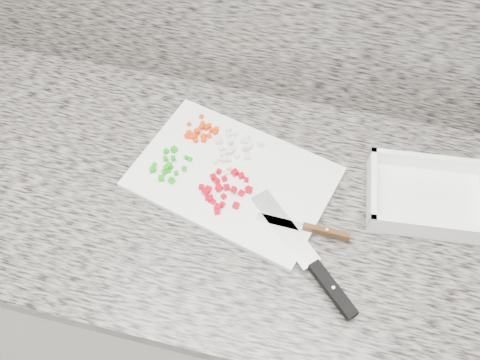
# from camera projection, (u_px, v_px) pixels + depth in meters

# --- Properties ---
(cabinet) EXTENTS (3.92, 0.62, 0.86)m
(cabinet) POSITION_uv_depth(u_px,v_px,m) (225.00, 283.00, 1.49)
(cabinet) COLOR beige
(cabinet) RESTS_ON ground
(countertop) EXTENTS (3.96, 0.64, 0.04)m
(countertop) POSITION_uv_depth(u_px,v_px,m) (219.00, 198.00, 1.11)
(countertop) COLOR slate
(countertop) RESTS_ON cabinet
(cutting_board) EXTENTS (0.45, 0.36, 0.01)m
(cutting_board) POSITION_uv_depth(u_px,v_px,m) (233.00, 177.00, 1.11)
(cutting_board) COLOR white
(cutting_board) RESTS_ON countertop
(carrot_pile) EXTENTS (0.07, 0.08, 0.02)m
(carrot_pile) POSITION_uv_depth(u_px,v_px,m) (201.00, 131.00, 1.16)
(carrot_pile) COLOR red
(carrot_pile) RESTS_ON cutting_board
(onion_pile) EXTENTS (0.11, 0.09, 0.02)m
(onion_pile) POSITION_uv_depth(u_px,v_px,m) (236.00, 146.00, 1.14)
(onion_pile) COLOR beige
(onion_pile) RESTS_ON cutting_board
(green_pepper_pile) EXTENTS (0.08, 0.09, 0.02)m
(green_pepper_pile) POSITION_uv_depth(u_px,v_px,m) (168.00, 165.00, 1.11)
(green_pepper_pile) COLOR #149A0E
(green_pepper_pile) RESTS_ON cutting_board
(red_pepper_pile) EXTENTS (0.11, 0.11, 0.02)m
(red_pepper_pile) POSITION_uv_depth(u_px,v_px,m) (223.00, 190.00, 1.08)
(red_pepper_pile) COLOR #B5020F
(red_pepper_pile) RESTS_ON cutting_board
(garlic_pile) EXTENTS (0.05, 0.05, 0.01)m
(garlic_pile) POSITION_uv_depth(u_px,v_px,m) (224.00, 166.00, 1.11)
(garlic_pile) COLOR beige
(garlic_pile) RESTS_ON cutting_board
(chef_knife) EXTENTS (0.24, 0.23, 0.02)m
(chef_knife) POSITION_uv_depth(u_px,v_px,m) (315.00, 267.00, 0.99)
(chef_knife) COLOR white
(chef_knife) RESTS_ON cutting_board
(paring_knife) EXTENTS (0.18, 0.02, 0.02)m
(paring_knife) POSITION_uv_depth(u_px,v_px,m) (314.00, 229.00, 1.03)
(paring_knife) COLOR white
(paring_knife) RESTS_ON cutting_board
(tray) EXTENTS (0.25, 0.19, 0.05)m
(tray) POSITION_uv_depth(u_px,v_px,m) (428.00, 198.00, 1.07)
(tray) COLOR white
(tray) RESTS_ON countertop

